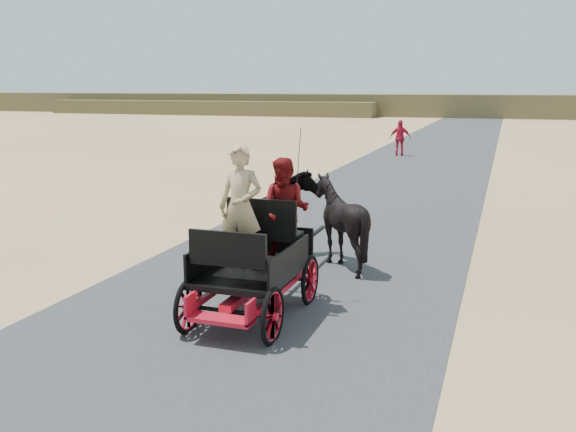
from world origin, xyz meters
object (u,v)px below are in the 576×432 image
(horse_left, at_px, (284,218))
(pedestrian, at_px, (400,138))
(horse_right, at_px, (340,222))
(carriage, at_px, (253,292))

(horse_left, relative_size, pedestrian, 1.16)
(horse_left, distance_m, horse_right, 1.10)
(horse_right, bearing_deg, pedestrian, -84.09)
(pedestrian, bearing_deg, horse_right, 84.26)
(horse_left, bearing_deg, horse_right, -180.00)
(carriage, xyz_separation_m, horse_left, (-0.55, 3.00, 0.49))
(horse_right, height_order, pedestrian, pedestrian)
(horse_right, distance_m, pedestrian, 19.92)
(horse_right, bearing_deg, horse_left, 0.00)
(horse_right, relative_size, pedestrian, 0.98)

